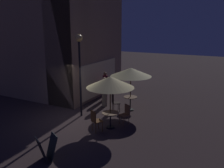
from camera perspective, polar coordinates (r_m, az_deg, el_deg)
name	(u,v)px	position (r m, az deg, el deg)	size (l,w,h in m)	color
ground_plane	(76,120)	(11.77, -8.84, -8.64)	(60.00, 60.00, 0.00)	#312527
cafe_building	(56,28)	(15.41, -13.48, 13.00)	(6.04, 7.80, 8.68)	#9A795D
street_lamp_near_corner	(80,58)	(11.54, -7.89, 6.22)	(0.35, 0.35, 4.10)	black
menu_sandwich_board	(47,148)	(8.54, -15.59, -14.79)	(0.82, 0.79, 0.88)	black
cafe_table_0	(130,100)	(12.78, 4.47, -4.00)	(0.73, 0.73, 0.77)	black
cafe_table_1	(110,116)	(10.60, -0.39, -7.89)	(0.76, 0.76, 0.73)	black
patio_umbrella_0	(131,72)	(12.39, 4.61, 2.87)	(2.18, 2.18, 2.35)	black
patio_umbrella_1	(110,82)	(10.12, -0.41, 0.45)	(2.09, 2.09, 2.38)	black
cafe_chair_0	(114,101)	(12.56, 0.57, -4.13)	(0.57, 0.57, 0.99)	black
cafe_chair_1	(126,113)	(11.04, 3.37, -6.97)	(0.54, 0.54, 0.93)	brown
cafe_chair_2	(95,119)	(10.22, -4.09, -8.55)	(0.55, 0.55, 0.97)	#59351A
patron_standing_0	(104,92)	(13.35, -1.85, -1.90)	(0.36, 0.36, 1.68)	#796A55
patron_standing_1	(105,86)	(14.51, -1.67, -0.38)	(0.31, 0.31, 1.76)	#541A28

